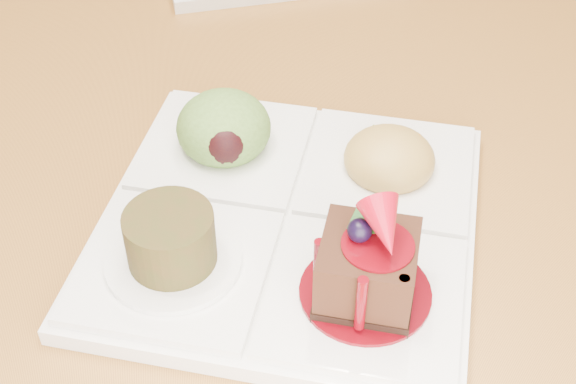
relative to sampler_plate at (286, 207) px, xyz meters
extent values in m
plane|color=#523417|center=(-0.07, 0.56, -0.77)|extent=(6.00, 6.00, 0.00)
cylinder|color=#331F11|center=(0.46, 0.51, -0.54)|extent=(0.04, 0.04, 0.45)
cylinder|color=#331F11|center=(0.58, 0.87, -0.54)|extent=(0.04, 0.04, 0.45)
cube|color=white|center=(0.00, 0.00, -0.01)|extent=(0.30, 0.30, 0.01)
cube|color=white|center=(0.04, -0.08, 0.00)|extent=(0.14, 0.14, 0.01)
cube|color=white|center=(-0.07, -0.04, 0.00)|extent=(0.14, 0.14, 0.01)
cube|color=white|center=(-0.04, 0.07, 0.00)|extent=(0.14, 0.14, 0.01)
cube|color=white|center=(0.07, 0.03, 0.00)|extent=(0.14, 0.14, 0.01)
cylinder|color=#5A030A|center=(0.04, -0.08, 0.00)|extent=(0.08, 0.08, 0.00)
cube|color=black|center=(0.04, -0.08, 0.00)|extent=(0.07, 0.07, 0.01)
cube|color=#321B0E|center=(0.04, -0.08, 0.02)|extent=(0.07, 0.07, 0.03)
cylinder|color=#5A030A|center=(0.04, -0.08, 0.04)|extent=(0.04, 0.04, 0.00)
sphere|color=black|center=(0.03, -0.07, 0.05)|extent=(0.01, 0.01, 0.01)
cone|color=#A60A1C|center=(0.04, -0.08, 0.06)|extent=(0.03, 0.04, 0.03)
cube|color=#134010|center=(0.04, -0.07, 0.05)|extent=(0.01, 0.01, 0.01)
cube|color=#134010|center=(0.03, -0.06, 0.05)|extent=(0.02, 0.02, 0.01)
cylinder|color=#5A030A|center=(0.03, -0.10, 0.02)|extent=(0.01, 0.01, 0.04)
cylinder|color=#5A030A|center=(0.05, -0.10, 0.02)|extent=(0.01, 0.01, 0.03)
cylinder|color=#5A030A|center=(0.01, -0.07, 0.02)|extent=(0.01, 0.01, 0.03)
cylinder|color=white|center=(-0.07, -0.04, 0.00)|extent=(0.08, 0.08, 0.00)
cylinder|color=#402A12|center=(-0.07, -0.04, 0.02)|extent=(0.05, 0.05, 0.03)
cylinder|color=#452D0E|center=(-0.07, -0.04, 0.03)|extent=(0.04, 0.04, 0.00)
ellipsoid|color=#62943C|center=(-0.04, 0.07, 0.01)|extent=(0.07, 0.07, 0.05)
ellipsoid|color=black|center=(-0.04, 0.05, 0.02)|extent=(0.03, 0.02, 0.03)
ellipsoid|color=#A9873D|center=(0.07, 0.03, 0.01)|extent=(0.06, 0.06, 0.04)
cube|color=orange|center=(0.09, 0.04, 0.01)|extent=(0.02, 0.02, 0.01)
cube|color=#4C6F18|center=(0.07, 0.05, 0.01)|extent=(0.02, 0.02, 0.01)
cube|color=orange|center=(0.06, 0.03, 0.01)|extent=(0.02, 0.02, 0.01)
cube|color=#4C6F18|center=(0.08, 0.02, 0.01)|extent=(0.02, 0.02, 0.02)
camera|label=1|loc=(-0.05, -0.37, 0.35)|focal=50.00mm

